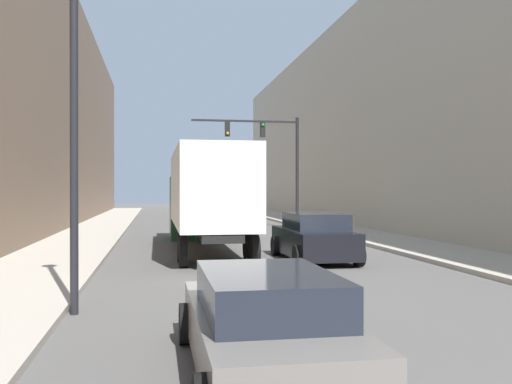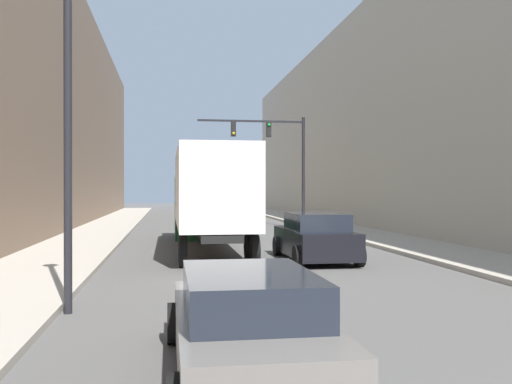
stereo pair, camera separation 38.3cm
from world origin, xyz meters
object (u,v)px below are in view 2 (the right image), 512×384
object	(u,v)px
suv_car	(315,238)
traffic_signal_gantry	(280,151)
semi_truck	(208,195)
sedan_car	(247,325)
street_lamp	(68,66)

from	to	relation	value
suv_car	traffic_signal_gantry	size ratio (longest dim) A/B	0.67
semi_truck	traffic_signal_gantry	size ratio (longest dim) A/B	1.85
sedan_car	traffic_signal_gantry	bearing A→B (deg)	78.06
suv_car	traffic_signal_gantry	bearing A→B (deg)	83.27
sedan_car	suv_car	bearing A→B (deg)	71.24
sedan_car	street_lamp	distance (m)	6.64
suv_car	street_lamp	bearing A→B (deg)	-133.11
sedan_car	traffic_signal_gantry	xyz separation A→B (m)	(5.81, 27.49, 4.13)
suv_car	street_lamp	world-z (taller)	street_lamp
semi_truck	sedan_car	xyz separation A→B (m)	(-0.56, -15.81, -1.52)
traffic_signal_gantry	semi_truck	bearing A→B (deg)	-114.20
semi_truck	traffic_signal_gantry	world-z (taller)	traffic_signal_gantry
semi_truck	sedan_car	distance (m)	15.90
sedan_car	suv_car	distance (m)	12.24
sedan_car	traffic_signal_gantry	distance (m)	28.40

